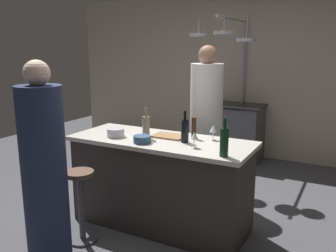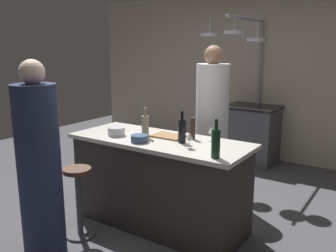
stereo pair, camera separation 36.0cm
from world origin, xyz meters
name	(u,v)px [view 1 (the left image)]	position (x,y,z in m)	size (l,w,h in m)	color
ground_plane	(161,224)	(0.00, 0.00, 0.00)	(9.00, 9.00, 0.00)	#4C4C51
back_wall	(246,76)	(0.00, 2.85, 1.30)	(6.40, 0.16, 2.60)	#BCAD99
kitchen_island	(161,182)	(0.00, 0.00, 0.45)	(1.80, 0.72, 0.90)	#332D2B
stove_range	(236,132)	(0.00, 2.45, 0.45)	(0.80, 0.64, 0.89)	#47474C
chef	(206,128)	(0.10, 0.92, 0.83)	(0.38, 0.38, 1.79)	white
bar_stool_left	(81,203)	(-0.49, -0.62, 0.38)	(0.28, 0.28, 0.68)	#4C4C51
guest_left	(45,174)	(-0.50, -1.01, 0.78)	(0.36, 0.36, 1.68)	#262D4C
overhead_pot_rack	(231,52)	(0.02, 1.96, 1.70)	(0.89, 1.30, 2.17)	gray
cutting_board	(169,136)	(0.03, 0.11, 0.91)	(0.32, 0.22, 0.02)	#997047
pepper_mill	(194,128)	(0.27, 0.17, 1.01)	(0.05, 0.05, 0.21)	#382319
wine_bottle_white	(146,127)	(-0.14, -0.04, 1.02)	(0.07, 0.07, 0.30)	gray
wine_bottle_dark	(185,130)	(0.26, 0.00, 1.01)	(0.07, 0.07, 0.30)	black
wine_bottle_red	(224,142)	(0.73, -0.25, 1.03)	(0.07, 0.07, 0.32)	#143319
wine_glass_near_left_guest	(194,136)	(0.41, -0.13, 1.01)	(0.07, 0.07, 0.15)	silver
wine_glass_by_chef	(213,129)	(0.46, 0.20, 1.01)	(0.07, 0.07, 0.15)	silver
mixing_bowl_blue	(142,139)	(-0.08, -0.20, 0.93)	(0.16, 0.16, 0.07)	#334C6B
mixing_bowl_steel	(116,133)	(-0.44, -0.13, 0.94)	(0.17, 0.17, 0.08)	#B7B7BC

